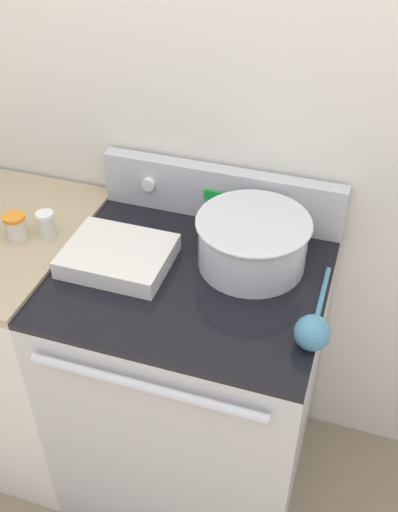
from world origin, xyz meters
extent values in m
cube|color=silver|center=(0.00, 0.68, 1.25)|extent=(8.00, 0.05, 2.50)
cube|color=#BCBCC1|center=(0.00, 0.32, 0.45)|extent=(0.75, 0.65, 0.89)
cube|color=black|center=(0.00, 0.32, 0.90)|extent=(0.75, 0.65, 0.02)
cylinder|color=silver|center=(0.00, -0.02, 0.83)|extent=(0.61, 0.02, 0.02)
cube|color=#BCBCC1|center=(0.00, 0.62, 1.00)|extent=(0.75, 0.05, 0.17)
cylinder|color=white|center=(-0.22, 0.59, 1.01)|extent=(0.04, 0.02, 0.04)
cylinder|color=white|center=(0.22, 0.59, 1.01)|extent=(0.04, 0.02, 0.04)
cube|color=green|center=(0.00, 0.59, 1.01)|extent=(0.09, 0.01, 0.03)
cube|color=silver|center=(-0.68, 0.32, 0.45)|extent=(0.61, 0.65, 0.89)
cylinder|color=silver|center=(0.15, 0.42, 0.99)|extent=(0.30, 0.30, 0.15)
torus|color=silver|center=(0.15, 0.42, 1.06)|extent=(0.32, 0.32, 0.01)
cylinder|color=beige|center=(0.15, 0.42, 1.04)|extent=(0.27, 0.27, 0.02)
cube|color=silver|center=(-0.21, 0.31, 0.94)|extent=(0.29, 0.23, 0.05)
cube|color=#B2894C|center=(-0.21, 0.31, 0.95)|extent=(0.26, 0.21, 0.03)
cylinder|color=teal|center=(0.36, 0.31, 0.92)|extent=(0.01, 0.29, 0.01)
sphere|color=teal|center=(0.36, 0.16, 0.96)|extent=(0.09, 0.09, 0.09)
cylinder|color=beige|center=(-0.45, 0.35, 0.96)|extent=(0.05, 0.05, 0.07)
cylinder|color=white|center=(-0.45, 0.35, 1.00)|extent=(0.05, 0.05, 0.01)
cylinder|color=beige|center=(-0.53, 0.31, 0.96)|extent=(0.06, 0.06, 0.07)
cylinder|color=orange|center=(-0.53, 0.31, 1.00)|extent=(0.06, 0.06, 0.01)
camera|label=1|loc=(0.41, -0.86, 1.98)|focal=42.00mm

